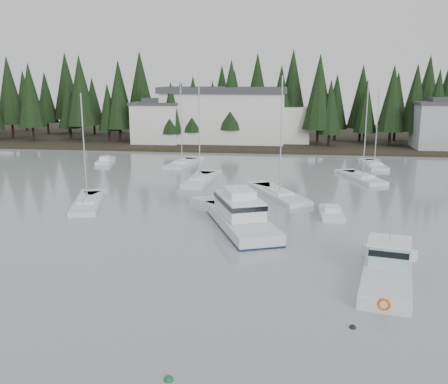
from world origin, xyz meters
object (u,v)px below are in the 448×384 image
(sailboat_1, at_px, (200,181))
(harbor_inn, at_px, (234,116))
(sailboat_3, at_px, (374,166))
(runabout_1, at_px, (332,215))
(lobster_boat_teal, at_px, (387,274))
(sailboat_9, at_px, (280,196))
(cabin_cruiser_center, at_px, (240,218))
(house_west, at_px, (157,122))
(sailboat_8, at_px, (182,165))
(sailboat_4, at_px, (88,205))
(sailboat_2, at_px, (362,179))
(house_east_a, at_px, (443,124))
(runabout_3, at_px, (105,162))

(sailboat_1, bearing_deg, harbor_inn, 2.52)
(sailboat_3, xyz_separation_m, runabout_1, (-8.68, -29.31, 0.06))
(harbor_inn, xyz_separation_m, lobster_boat_teal, (17.74, -68.23, -5.20))
(runabout_1, bearing_deg, sailboat_9, 32.66)
(harbor_inn, bearing_deg, sailboat_9, -77.11)
(cabin_cruiser_center, xyz_separation_m, sailboat_3, (17.20, 33.97, -0.73))
(house_west, height_order, sailboat_8, sailboat_8)
(house_west, relative_size, sailboat_3, 0.77)
(cabin_cruiser_center, bearing_deg, sailboat_3, -48.45)
(sailboat_9, bearing_deg, lobster_boat_teal, 171.16)
(lobster_boat_teal, relative_size, sailboat_4, 0.75)
(runabout_1, bearing_deg, sailboat_3, -17.72)
(lobster_boat_teal, distance_m, sailboat_4, 32.51)
(sailboat_2, bearing_deg, sailboat_9, 115.62)
(sailboat_2, relative_size, sailboat_9, 0.96)
(lobster_boat_teal, bearing_deg, sailboat_9, 29.85)
(sailboat_1, relative_size, sailboat_4, 1.06)
(house_east_a, xyz_separation_m, cabin_cruiser_center, (-32.08, -52.53, -4.10))
(house_west, xyz_separation_m, cabin_cruiser_center, (21.92, -53.53, -3.85))
(house_west, bearing_deg, harbor_inn, 12.52)
(sailboat_1, xyz_separation_m, sailboat_2, (21.22, 4.26, 0.01))
(sailboat_1, bearing_deg, sailboat_4, 147.45)
(house_west, bearing_deg, cabin_cruiser_center, -67.73)
(house_east_a, distance_m, sailboat_1, 51.74)
(sailboat_1, bearing_deg, house_east_a, -46.67)
(house_east_a, distance_m, sailboat_9, 49.57)
(lobster_boat_teal, height_order, sailboat_4, sailboat_4)
(sailboat_2, height_order, sailboat_4, sailboat_2)
(runabout_3, bearing_deg, sailboat_8, -101.96)
(sailboat_1, relative_size, runabout_1, 2.56)
(sailboat_4, bearing_deg, runabout_1, -107.61)
(cabin_cruiser_center, bearing_deg, sailboat_8, -0.39)
(sailboat_1, relative_size, sailboat_3, 1.05)
(sailboat_3, height_order, runabout_3, sailboat_3)
(harbor_inn, bearing_deg, runabout_3, -125.58)
(harbor_inn, bearing_deg, sailboat_4, -101.03)
(house_west, xyz_separation_m, sailboat_1, (14.74, -34.36, -4.59))
(sailboat_2, distance_m, sailboat_8, 27.36)
(harbor_inn, distance_m, lobster_boat_teal, 70.69)
(runabout_1, bearing_deg, lobster_boat_teal, -172.93)
(house_west, distance_m, house_east_a, 54.01)
(lobster_boat_teal, relative_size, runabout_3, 1.58)
(runabout_1, height_order, runabout_3, same)
(harbor_inn, distance_m, sailboat_8, 26.68)
(house_east_a, relative_size, cabin_cruiser_center, 0.81)
(lobster_boat_teal, height_order, sailboat_3, sailboat_3)
(runabout_3, bearing_deg, sailboat_2, -111.87)
(sailboat_1, bearing_deg, lobster_boat_teal, -146.44)
(sailboat_3, distance_m, runabout_1, 30.57)
(house_west, bearing_deg, house_east_a, -1.06)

